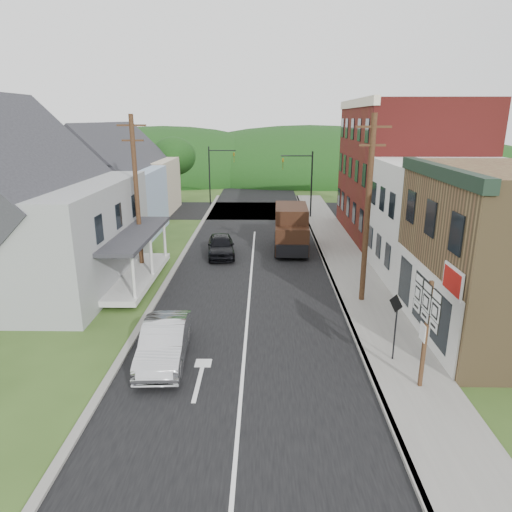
{
  "coord_description": "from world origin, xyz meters",
  "views": [
    {
      "loc": [
        0.73,
        -17.65,
        8.74
      ],
      "look_at": [
        0.35,
        4.03,
        2.2
      ],
      "focal_mm": 32.0,
      "sensor_mm": 36.0,
      "label": 1
    }
  ],
  "objects_px": {
    "dark_sedan": "(221,246)",
    "warning_sign": "(396,318)",
    "delivery_van": "(291,229)",
    "route_sign_cluster": "(426,320)",
    "silver_sedan": "(164,343)"
  },
  "relations": [
    {
      "from": "dark_sedan",
      "to": "warning_sign",
      "type": "xyz_separation_m",
      "value": [
        7.63,
        -13.62,
        1.08
      ]
    },
    {
      "from": "silver_sedan",
      "to": "warning_sign",
      "type": "relative_size",
      "value": 1.75
    },
    {
      "from": "dark_sedan",
      "to": "route_sign_cluster",
      "type": "bearing_deg",
      "value": -68.96
    },
    {
      "from": "warning_sign",
      "to": "route_sign_cluster",
      "type": "bearing_deg",
      "value": -101.59
    },
    {
      "from": "delivery_van",
      "to": "warning_sign",
      "type": "distance_m",
      "value": 15.46
    },
    {
      "from": "dark_sedan",
      "to": "warning_sign",
      "type": "distance_m",
      "value": 15.65
    },
    {
      "from": "route_sign_cluster",
      "to": "delivery_van",
      "type": "bearing_deg",
      "value": 99.78
    },
    {
      "from": "dark_sedan",
      "to": "route_sign_cluster",
      "type": "xyz_separation_m",
      "value": [
        8.04,
        -15.39,
        1.85
      ]
    },
    {
      "from": "dark_sedan",
      "to": "route_sign_cluster",
      "type": "height_order",
      "value": "route_sign_cluster"
    },
    {
      "from": "dark_sedan",
      "to": "delivery_van",
      "type": "xyz_separation_m",
      "value": [
        4.7,
        1.56,
        0.8
      ]
    },
    {
      "from": "dark_sedan",
      "to": "silver_sedan",
      "type": "bearing_deg",
      "value": -100.16
    },
    {
      "from": "silver_sedan",
      "to": "route_sign_cluster",
      "type": "xyz_separation_m",
      "value": [
        8.9,
        -1.76,
        1.82
      ]
    },
    {
      "from": "dark_sedan",
      "to": "route_sign_cluster",
      "type": "distance_m",
      "value": 17.46
    },
    {
      "from": "dark_sedan",
      "to": "warning_sign",
      "type": "height_order",
      "value": "warning_sign"
    },
    {
      "from": "delivery_van",
      "to": "warning_sign",
      "type": "relative_size",
      "value": 2.1
    }
  ]
}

